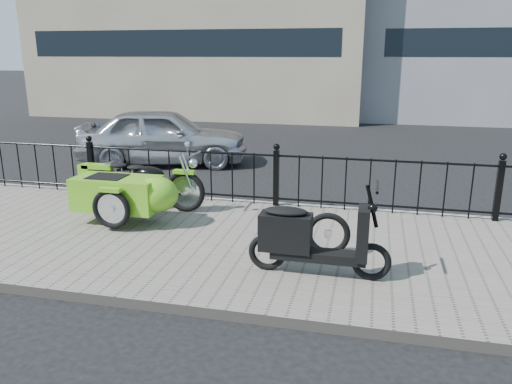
% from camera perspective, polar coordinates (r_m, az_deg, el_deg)
% --- Properties ---
extents(ground, '(120.00, 120.00, 0.00)m').
position_cam_1_polar(ground, '(7.45, 0.33, -5.26)').
color(ground, black).
rests_on(ground, ground).
extents(sidewalk, '(30.00, 3.80, 0.12)m').
position_cam_1_polar(sidewalk, '(6.98, -0.61, -6.22)').
color(sidewalk, '#6D675C').
rests_on(sidewalk, ground).
extents(curb, '(30.00, 0.10, 0.12)m').
position_cam_1_polar(curb, '(8.77, 2.46, -1.61)').
color(curb, gray).
rests_on(curb, ground).
extents(iron_fence, '(14.11, 0.11, 1.08)m').
position_cam_1_polar(iron_fence, '(8.49, 2.32, 1.51)').
color(iron_fence, black).
rests_on(iron_fence, sidewalk).
extents(motorcycle_sidecar, '(2.28, 1.48, 0.98)m').
position_cam_1_polar(motorcycle_sidecar, '(7.93, -13.95, 0.09)').
color(motorcycle_sidecar, black).
rests_on(motorcycle_sidecar, sidewalk).
extents(scooter, '(1.68, 0.49, 1.14)m').
position_cam_1_polar(scooter, '(5.89, 6.02, -5.32)').
color(scooter, black).
rests_on(scooter, sidewalk).
extents(spare_tire, '(0.58, 0.11, 0.57)m').
position_cam_1_polar(spare_tire, '(6.51, 8.23, -4.76)').
color(spare_tire, black).
rests_on(spare_tire, sidewalk).
extents(sedan_car, '(4.33, 2.59, 1.38)m').
position_cam_1_polar(sedan_car, '(12.44, -10.53, 6.29)').
color(sedan_car, '#B9BCC0').
rests_on(sedan_car, ground).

